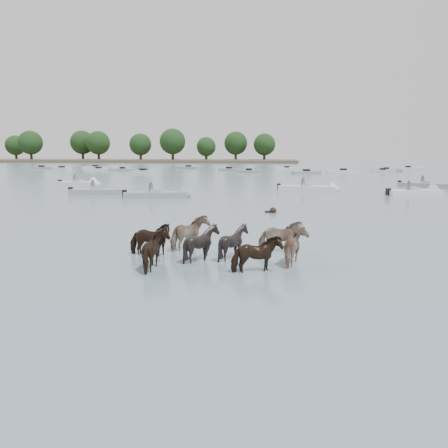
# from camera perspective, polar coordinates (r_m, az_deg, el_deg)

# --- Properties ---
(ground) EXTENTS (400.00, 400.00, 0.00)m
(ground) POSITION_cam_1_polar(r_m,az_deg,el_deg) (15.15, -4.80, -4.93)
(ground) COLOR slate
(ground) RESTS_ON ground
(shoreline) EXTENTS (160.00, 30.00, 1.00)m
(shoreline) POSITION_cam_1_polar(r_m,az_deg,el_deg) (179.89, -17.24, 7.83)
(shoreline) COLOR #4C4233
(shoreline) RESTS_ON ground
(pony_herd) EXTENTS (6.80, 4.60, 1.44)m
(pony_herd) POSITION_cam_1_polar(r_m,az_deg,el_deg) (15.38, -0.87, -2.61)
(pony_herd) COLOR black
(pony_herd) RESTS_ON ground
(swimming_pony) EXTENTS (0.72, 0.44, 0.44)m
(swimming_pony) POSITION_cam_1_polar(r_m,az_deg,el_deg) (27.53, 6.25, 1.68)
(swimming_pony) COLOR black
(swimming_pony) RESTS_ON ground
(motorboat_a) EXTENTS (5.43, 2.34, 1.92)m
(motorboat_a) POSITION_cam_1_polar(r_m,az_deg,el_deg) (40.90, -15.07, 4.06)
(motorboat_a) COLOR gray
(motorboat_a) RESTS_ON ground
(motorboat_b) EXTENTS (5.82, 2.58, 1.92)m
(motorboat_b) POSITION_cam_1_polar(r_m,az_deg,el_deg) (36.99, -7.63, 3.78)
(motorboat_b) COLOR gray
(motorboat_b) RESTS_ON ground
(motorboat_c) EXTENTS (6.22, 2.46, 1.92)m
(motorboat_c) POSITION_cam_1_polar(r_m,az_deg,el_deg) (43.99, 11.72, 4.53)
(motorboat_c) COLOR silver
(motorboat_c) RESTS_ON ground
(motorboat_d) EXTENTS (5.50, 3.15, 1.92)m
(motorboat_d) POSITION_cam_1_polar(r_m,az_deg,el_deg) (42.41, 24.13, 3.75)
(motorboat_d) COLOR silver
(motorboat_d) RESTS_ON ground
(motorboat_e) EXTENTS (5.93, 4.21, 1.92)m
(motorboat_e) POSITION_cam_1_polar(r_m,az_deg,el_deg) (51.75, 25.57, 4.50)
(motorboat_e) COLOR gray
(motorboat_e) RESTS_ON ground
(motorboat_f) EXTENTS (5.54, 2.51, 1.92)m
(motorboat_f) POSITION_cam_1_polar(r_m,az_deg,el_deg) (51.61, -17.65, 4.96)
(motorboat_f) COLOR silver
(motorboat_f) RESTS_ON ground
(distant_flotilla) EXTENTS (104.92, 24.57, 0.93)m
(distant_flotilla) POSITION_cam_1_polar(r_m,az_deg,el_deg) (88.57, 4.96, 7.00)
(distant_flotilla) COLOR gray
(distant_flotilla) RESTS_ON ground
(treeline) EXTENTS (142.93, 19.90, 12.38)m
(treeline) POSITION_cam_1_polar(r_m,az_deg,el_deg) (179.77, -16.19, 9.93)
(treeline) COLOR #382619
(treeline) RESTS_ON ground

